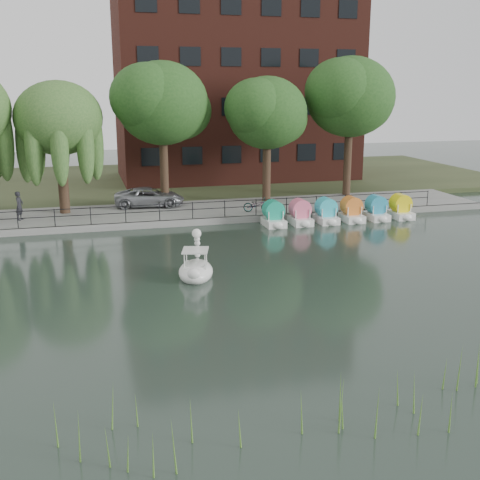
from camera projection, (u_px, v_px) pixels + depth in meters
name	position (u px, v px, depth m)	size (l,w,h in m)	color
ground_plane	(254.00, 296.00, 24.12)	(120.00, 120.00, 0.00)	#334139
promenade	(185.00, 213.00, 39.05)	(40.00, 6.00, 0.40)	gray
kerb	(193.00, 222.00, 36.29)	(40.00, 0.25, 0.40)	gray
land_strip	(157.00, 181.00, 52.15)	(60.00, 22.00, 0.36)	#47512D
railing	(193.00, 206.00, 36.24)	(32.00, 0.05, 1.00)	black
apartment_building	(235.00, 72.00, 51.59)	(20.00, 10.07, 18.00)	#4C1E16
willow_mid	(58.00, 119.00, 36.61)	(5.32, 5.32, 8.15)	#473323
broadleaf_center	(162.00, 104.00, 38.96)	(6.00, 6.00, 9.25)	#473323
broadleaf_right	(267.00, 114.00, 40.41)	(5.40, 5.40, 8.32)	#473323
broadleaf_far	(350.00, 97.00, 42.72)	(6.30, 6.30, 9.71)	#473323
minivan	(149.00, 196.00, 39.81)	(5.26, 2.42, 1.46)	gray
bicycle	(257.00, 204.00, 38.17)	(1.72, 0.60, 1.00)	gray
pedestrian	(19.00, 204.00, 35.74)	(0.71, 0.48, 1.98)	black
swan_boat	(196.00, 268.00, 26.38)	(2.08, 2.69, 2.02)	white
pedal_boat_row	(339.00, 212.00, 37.16)	(9.65, 1.70, 1.40)	white
reed_bank	(430.00, 387.00, 15.58)	(24.00, 2.40, 1.20)	#669938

